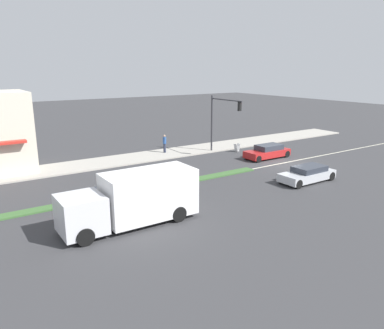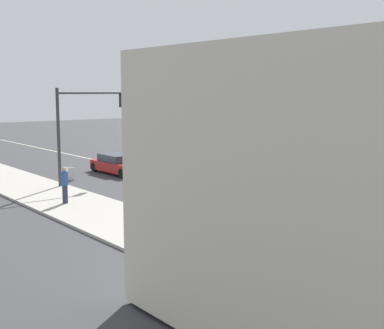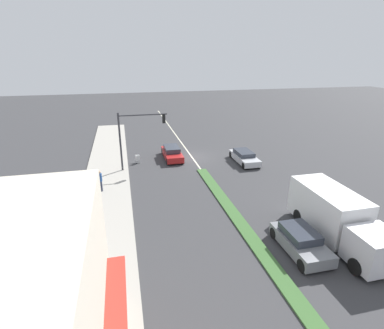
% 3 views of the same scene
% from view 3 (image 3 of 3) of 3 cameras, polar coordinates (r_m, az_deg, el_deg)
% --- Properties ---
extents(ground_plane, '(160.00, 160.00, 0.00)m').
position_cam_3_polar(ground_plane, '(17.99, 13.87, -17.00)').
color(ground_plane, '#38383A').
extents(sidewalk_right, '(4.00, 73.00, 0.12)m').
position_cam_3_polar(sidewalk_right, '(16.18, -17.56, -22.09)').
color(sidewalk_right, '#A8A399').
rests_on(sidewalk_right, ground).
extents(lane_marking_center, '(0.16, 60.00, 0.01)m').
position_cam_3_polar(lane_marking_center, '(33.15, 0.00, 1.39)').
color(lane_marking_center, beige).
rests_on(lane_marking_center, ground).
extents(traffic_signal_main, '(4.59, 0.34, 5.60)m').
position_cam_3_polar(traffic_signal_main, '(28.87, -10.82, 6.23)').
color(traffic_signal_main, '#333338').
rests_on(traffic_signal_main, sidewalk_right).
extents(pedestrian, '(0.34, 0.34, 1.78)m').
position_cam_3_polar(pedestrian, '(25.51, -17.08, -2.94)').
color(pedestrian, '#282D42').
rests_on(pedestrian, sidewalk_right).
extents(warning_aframe_sign, '(0.45, 0.53, 0.84)m').
position_cam_3_polar(warning_aframe_sign, '(31.83, -10.31, 1.04)').
color(warning_aframe_sign, silver).
rests_on(warning_aframe_sign, ground).
extents(delivery_truck, '(2.44, 7.50, 2.87)m').
position_cam_3_polar(delivery_truck, '(20.40, 25.81, -8.93)').
color(delivery_truck, silver).
rests_on(delivery_truck, ground).
extents(suv_grey, '(1.89, 4.02, 1.36)m').
position_cam_3_polar(suv_grey, '(18.75, 19.95, -13.56)').
color(suv_grey, slate).
rests_on(suv_grey, ground).
extents(sedan_silver, '(1.83, 4.58, 1.20)m').
position_cam_3_polar(sedan_silver, '(31.95, 9.94, 1.45)').
color(sedan_silver, '#B7BABF').
rests_on(sedan_silver, ground).
extents(hatchback_red, '(1.79, 4.58, 1.29)m').
position_cam_3_polar(hatchback_red, '(32.71, -3.82, 2.22)').
color(hatchback_red, '#AD1E1E').
rests_on(hatchback_red, ground).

